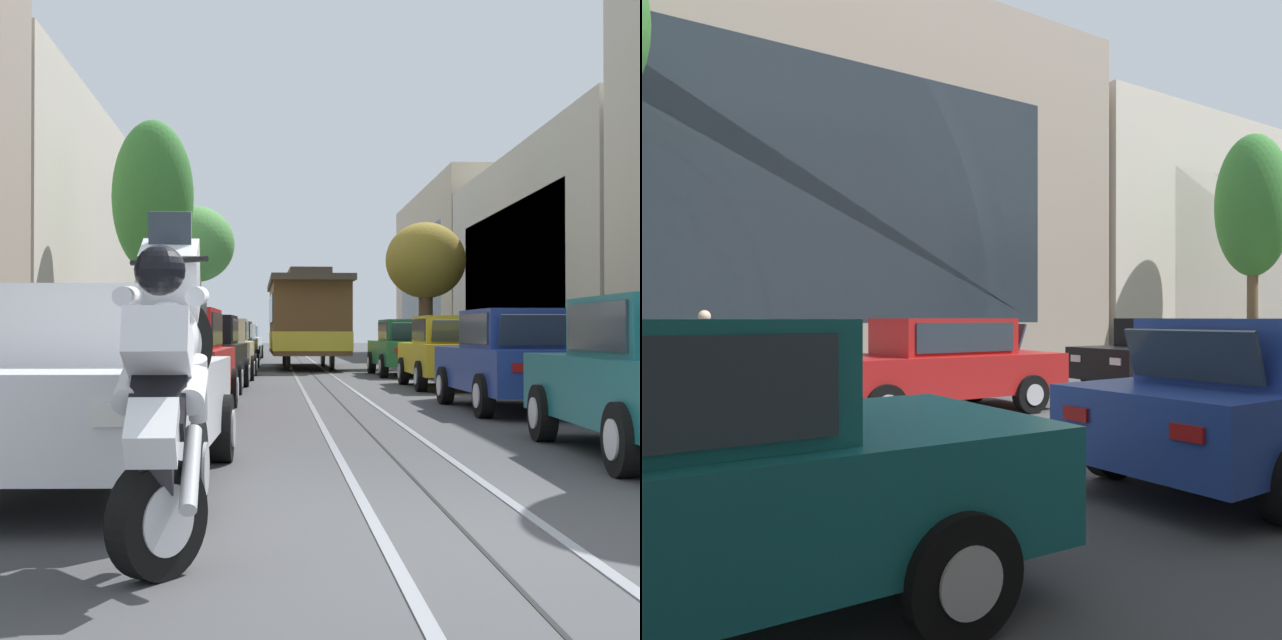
{
  "view_description": "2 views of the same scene",
  "coord_description": "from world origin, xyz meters",
  "views": [
    {
      "loc": [
        -1.18,
        -5.54,
        1.23
      ],
      "look_at": [
        0.45,
        27.1,
        1.64
      ],
      "focal_mm": 53.86,
      "sensor_mm": 36.0,
      "label": 1
    },
    {
      "loc": [
        6.17,
        3.37,
        1.58
      ],
      "look_at": [
        -1.02,
        8.14,
        1.56
      ],
      "focal_mm": 35.09,
      "sensor_mm": 36.0,
      "label": 2
    }
  ],
  "objects": [
    {
      "name": "fire_hydrant",
      "position": [
        -4.1,
        4.88,
        0.42
      ],
      "size": [
        0.4,
        0.22,
        0.84
      ],
      "color": "#B2B2B7",
      "rests_on": "ground"
    },
    {
      "name": "street_tree_kerb_left_second",
      "position": [
        -4.42,
        20.68,
        4.85
      ],
      "size": [
        2.22,
        1.9,
        7.01
      ],
      "color": "brown",
      "rests_on": "ground"
    },
    {
      "name": "parked_car_blue_second_right",
      "position": [
        2.69,
        9.34,
        0.8
      ],
      "size": [
        2.08,
        4.39,
        1.58
      ],
      "color": "#233D93",
      "rests_on": "ground"
    },
    {
      "name": "parked_car_black_mid_left",
      "position": [
        -2.71,
        14.7,
        0.8
      ],
      "size": [
        2.08,
        4.4,
        1.58
      ],
      "color": "black",
      "rests_on": "ground"
    },
    {
      "name": "pedestrian_crossing_far",
      "position": [
        -5.1,
        21.68,
        0.91
      ],
      "size": [
        0.55,
        0.36,
        1.61
      ],
      "color": "#4C4233",
      "rests_on": "ground"
    },
    {
      "name": "pedestrian_on_right_pavement",
      "position": [
        -5.73,
        5.71,
        0.98
      ],
      "size": [
        0.55,
        0.25,
        1.73
      ],
      "color": "slate",
      "rests_on": "ground"
    },
    {
      "name": "parked_car_red_second_left",
      "position": [
        -2.76,
        8.79,
        0.8
      ],
      "size": [
        2.06,
        4.39,
        1.58
      ],
      "color": "red",
      "rests_on": "ground"
    },
    {
      "name": "building_facade_left",
      "position": [
        -9.15,
        25.73,
        4.36
      ],
      "size": [
        4.76,
        57.85,
        9.81
      ],
      "color": "gray",
      "rests_on": "ground"
    }
  ]
}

